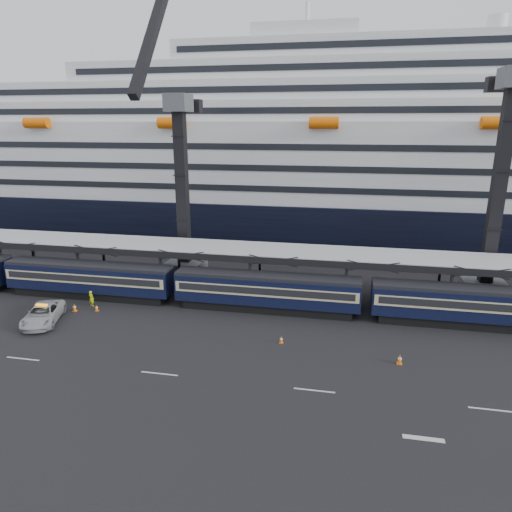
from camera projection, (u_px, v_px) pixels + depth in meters
The scene contains 13 objects.
ground at pixel (343, 366), 36.59m from camera, with size 260.00×260.00×0.00m, color black.
lane_markings at pixel (467, 417), 30.14m from camera, with size 111.00×4.27×0.02m.
train at pixel (299, 293), 46.26m from camera, with size 133.05×3.00×4.05m.
canopy at pixel (348, 256), 48.31m from camera, with size 130.00×6.25×5.53m.
cruise_ship at pixel (344, 163), 76.66m from camera, with size 214.09×28.84×34.00m.
crane_dark_near at pixel (181, 182), 54.50m from camera, with size 4.50×17.75×35.08m.
crane_dark_mid at pixel (501, 178), 46.62m from camera, with size 4.50×18.24×39.64m.
pickup_truck at pixel (43, 314), 44.35m from camera, with size 2.88×6.25×1.74m, color #A1A3A8.
worker at pixel (91, 298), 48.34m from camera, with size 0.62×0.41×1.71m, color #CCE00B.
traffic_cone_b at pixel (97, 308), 47.22m from camera, with size 0.36×0.36×0.72m.
traffic_cone_c at pixel (75, 307), 47.14m from camera, with size 0.43×0.43×0.87m.
traffic_cone_d at pixel (281, 339), 40.31m from camera, with size 0.35×0.35×0.70m.
traffic_cone_e at pixel (400, 359), 36.79m from camera, with size 0.43×0.43×0.87m.
Camera 1 is at (-0.52, -33.40, 18.69)m, focal length 32.00 mm.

